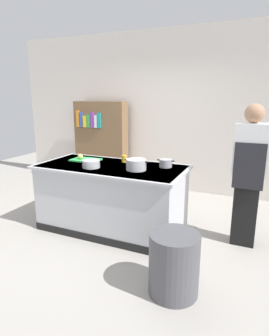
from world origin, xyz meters
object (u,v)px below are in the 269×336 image
Objects in this scene: onion at (80,156)px; stock_pot at (136,165)px; person_chef at (249,173)px; mixing_bowl at (91,164)px; trash_bin at (174,264)px; juice_cup at (124,159)px; bookshelf at (101,143)px; sauce_pan at (166,163)px.

onion is 0.97m from stock_pot.
person_chef is at bearing 15.66° from stock_pot.
mixing_bowl is at bearing 91.04° from person_chef.
trash_bin is (0.78, -0.90, -0.67)m from stock_pot.
juice_cup is 0.06× the size of bookshelf.
juice_cup is 0.06× the size of person_chef.
onion is at bearing -68.92° from bookshelf.
onion is 1.81m from bookshelf.
sauce_pan is 1.01× the size of mixing_bowl.
juice_cup is at bearing 134.86° from stock_pot.
juice_cup is 2.00m from bookshelf.
person_chef is at bearing 3.87° from sauce_pan.
stock_pot is at bearing 12.05° from mixing_bowl.
bookshelf is (-0.65, 1.69, -0.11)m from onion.
sauce_pan is 0.13× the size of person_chef.
person_chef is at bearing -27.33° from bookshelf.
onion is 0.64m from juice_cup.
sauce_pan is 1.01m from person_chef.
stock_pot reaches higher than juice_cup.
sauce_pan reaches higher than mixing_bowl.
stock_pot is at bearing -10.42° from onion.
mixing_bowl reaches higher than onion.
stock_pot reaches higher than mixing_bowl.
stock_pot is 0.53× the size of trash_bin.
onion is 0.24× the size of stock_pot.
mixing_bowl is 0.13× the size of bookshelf.
trash_bin is 0.35× the size of bookshelf.
stock_pot is 2.46m from bookshelf.
stock_pot is at bearing -45.14° from juice_cup.
mixing_bowl is at bearing -119.04° from juice_cup.
mixing_bowl is 0.13× the size of person_chef.
sauce_pan reaches higher than onion.
person_chef is (0.52, 1.26, 0.61)m from trash_bin.
stock_pot is 3.18× the size of juice_cup.
juice_cup is 1.77m from trash_bin.
mixing_bowl is at bearing -167.95° from stock_pot.
mixing_bowl is 0.38× the size of trash_bin.
person_chef reaches higher than sauce_pan.
sauce_pan is at bearing 5.52° from onion.
mixing_bowl is at bearing 150.39° from trash_bin.
person_chef is 3.27m from bookshelf.
onion is 2.14m from trash_bin.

